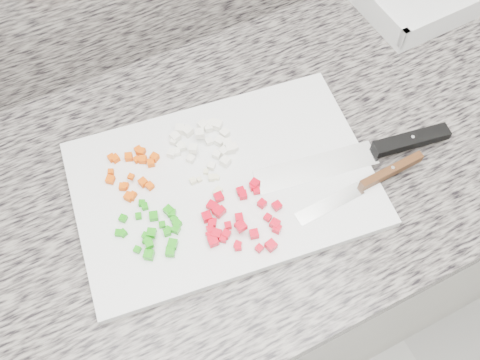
% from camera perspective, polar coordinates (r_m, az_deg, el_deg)
% --- Properties ---
extents(cabinet, '(3.92, 0.62, 0.86)m').
position_cam_1_polar(cabinet, '(1.33, -1.36, -9.34)').
color(cabinet, silver).
rests_on(cabinet, ground).
extents(countertop, '(3.96, 0.64, 0.04)m').
position_cam_1_polar(countertop, '(0.92, -1.93, 0.38)').
color(countertop, slate).
rests_on(countertop, cabinet).
extents(cutting_board, '(0.52, 0.38, 0.02)m').
position_cam_1_polar(cutting_board, '(0.88, -1.75, -0.40)').
color(cutting_board, silver).
rests_on(cutting_board, countertop).
extents(carrot_pile, '(0.10, 0.10, 0.02)m').
position_cam_1_polar(carrot_pile, '(0.89, -11.32, 1.02)').
color(carrot_pile, '#D84C04').
rests_on(carrot_pile, cutting_board).
extents(onion_pile, '(0.11, 0.11, 0.02)m').
position_cam_1_polar(onion_pile, '(0.91, -3.85, 4.26)').
color(onion_pile, white).
rests_on(onion_pile, cutting_board).
extents(green_pepper_pile, '(0.10, 0.11, 0.02)m').
position_cam_1_polar(green_pepper_pile, '(0.83, -8.90, -5.42)').
color(green_pepper_pile, '#18900D').
rests_on(green_pepper_pile, cutting_board).
extents(red_pepper_pile, '(0.13, 0.13, 0.02)m').
position_cam_1_polar(red_pepper_pile, '(0.83, -0.20, -4.19)').
color(red_pepper_pile, red).
rests_on(red_pepper_pile, cutting_board).
extents(garlic_pile, '(0.05, 0.05, 0.01)m').
position_cam_1_polar(garlic_pile, '(0.87, -3.31, -0.19)').
color(garlic_pile, beige).
rests_on(garlic_pile, cutting_board).
extents(chef_knife, '(0.34, 0.09, 0.02)m').
position_cam_1_polar(chef_knife, '(0.93, 14.61, 3.18)').
color(chef_knife, white).
rests_on(chef_knife, cutting_board).
extents(paring_knife, '(0.24, 0.03, 0.02)m').
position_cam_1_polar(paring_knife, '(0.90, 14.31, 0.11)').
color(paring_knife, white).
rests_on(paring_knife, cutting_board).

